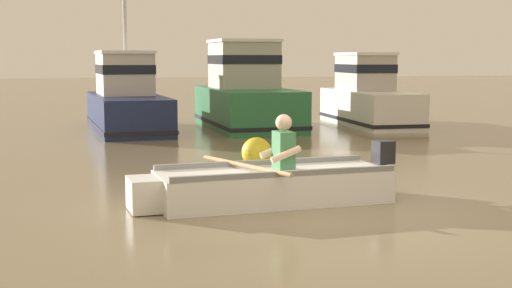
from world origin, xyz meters
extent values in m
plane|color=#7A6B4C|center=(0.00, 0.00, 0.00)|extent=(120.00, 120.00, 0.00)
cube|color=white|center=(-0.34, 1.07, 0.22)|extent=(3.21, 1.46, 0.44)
cube|color=white|center=(-2.06, 0.86, 0.22)|extent=(0.47, 0.65, 0.42)
cube|color=gray|center=(-0.28, 0.56, 0.47)|extent=(3.03, 0.44, 0.08)
cube|color=gray|center=(-0.41, 1.57, 0.47)|extent=(3.03, 0.44, 0.08)
cube|color=white|center=(-0.25, 1.08, 0.40)|extent=(0.40, 1.04, 0.06)
cylinder|color=black|center=(1.29, 1.26, 0.27)|extent=(0.11, 0.11, 0.54)
cube|color=black|center=(1.29, 1.26, 0.62)|extent=(0.27, 0.31, 0.32)
cube|color=#3F7F4C|center=(-0.20, 1.08, 0.70)|extent=(0.26, 0.36, 0.52)
sphere|color=beige|center=(-0.20, 1.08, 1.08)|extent=(0.22, 0.22, 0.22)
cylinder|color=beige|center=(-0.22, 0.86, 0.68)|extent=(0.43, 0.14, 0.23)
cylinder|color=beige|center=(-0.27, 1.30, 0.68)|extent=(0.43, 0.14, 0.23)
cylinder|color=tan|center=(-0.71, 1.17, 0.50)|extent=(0.89, 1.84, 0.06)
cube|color=#19234C|center=(-2.05, 10.98, 0.47)|extent=(2.24, 5.04, 0.94)
cube|color=black|center=(-2.05, 10.98, 0.16)|extent=(2.28, 5.08, 0.10)
cube|color=beige|center=(-2.10, 11.42, 1.49)|extent=(1.55, 2.18, 1.09)
cube|color=black|center=(-2.10, 11.42, 1.62)|extent=(1.58, 2.22, 0.24)
cube|color=white|center=(-2.10, 11.42, 2.07)|extent=(1.63, 2.29, 0.08)
cylinder|color=silver|center=(-2.07, 11.10, 2.81)|extent=(0.10, 0.10, 3.74)
cube|color=#287042|center=(1.19, 11.00, 0.55)|extent=(2.38, 4.77, 1.09)
cube|color=black|center=(1.19, 11.00, 0.19)|extent=(2.43, 4.81, 0.10)
cube|color=#B2ADA3|center=(1.16, 11.42, 1.72)|extent=(1.74, 2.06, 1.26)
cube|color=black|center=(1.16, 11.42, 1.88)|extent=(1.77, 2.09, 0.24)
cube|color=white|center=(1.16, 11.42, 2.39)|extent=(1.83, 2.16, 0.08)
cube|color=white|center=(4.78, 11.15, 0.49)|extent=(1.58, 4.56, 0.99)
cube|color=black|center=(4.78, 11.15, 0.17)|extent=(1.62, 4.60, 0.10)
cube|color=#B2ADA3|center=(4.78, 11.56, 1.49)|extent=(1.21, 1.92, 1.01)
cube|color=black|center=(4.78, 11.56, 1.62)|extent=(1.24, 1.95, 0.24)
cube|color=white|center=(4.78, 11.56, 2.04)|extent=(1.27, 2.02, 0.08)
sphere|color=yellow|center=(0.05, 4.12, 0.27)|extent=(0.54, 0.54, 0.54)
camera|label=1|loc=(-2.43, -8.08, 1.95)|focal=49.71mm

